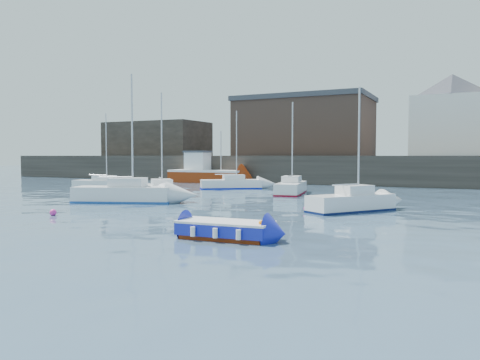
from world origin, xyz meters
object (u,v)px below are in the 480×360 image
at_px(sailboat_f, 291,187).
at_px(sailboat_c, 352,202).
at_px(fishing_boat, 206,173).
at_px(sailboat_a, 124,193).
at_px(buoy_near, 53,216).
at_px(sailboat_b, 161,191).
at_px(sailboat_e, 102,184).
at_px(sailboat_h, 231,184).
at_px(buoy_far, 280,194).
at_px(blue_dinghy, 225,229).
at_px(buoy_mid, 307,212).

bearing_deg(sailboat_f, sailboat_c, -54.22).
height_order(fishing_boat, sailboat_a, sailboat_a).
bearing_deg(sailboat_f, buoy_near, -109.31).
height_order(sailboat_a, sailboat_c, sailboat_a).
xyz_separation_m(fishing_boat, sailboat_b, (6.67, -17.83, -0.62)).
height_order(sailboat_e, sailboat_h, sailboat_h).
distance_m(fishing_boat, buoy_far, 17.86).
height_order(sailboat_b, buoy_near, sailboat_b).
bearing_deg(fishing_boat, blue_dinghy, -58.73).
bearing_deg(sailboat_b, sailboat_e, 154.16).
xyz_separation_m(sailboat_b, sailboat_h, (0.38, 10.27, -0.02)).
distance_m(fishing_boat, sailboat_f, 17.66).
distance_m(blue_dinghy, buoy_near, 11.06).
relative_size(sailboat_c, buoy_mid, 16.12).
bearing_deg(sailboat_h, buoy_near, -88.12).
bearing_deg(sailboat_c, buoy_mid, -146.07).
bearing_deg(buoy_mid, sailboat_h, 129.89).
height_order(sailboat_e, sailboat_f, sailboat_f).
distance_m(sailboat_e, sailboat_h, 11.67).
xyz_separation_m(blue_dinghy, buoy_mid, (0.21, 9.01, -0.37)).
relative_size(sailboat_h, buoy_near, 20.60).
bearing_deg(buoy_mid, blue_dinghy, -91.36).
xyz_separation_m(blue_dinghy, buoy_far, (-5.14, 18.95, -0.37)).
distance_m(sailboat_c, buoy_far, 11.33).
bearing_deg(blue_dinghy, sailboat_b, 132.97).
height_order(sailboat_c, buoy_mid, sailboat_c).
bearing_deg(sailboat_e, sailboat_c, -16.72).
xyz_separation_m(blue_dinghy, sailboat_a, (-12.01, 8.83, 0.21)).
bearing_deg(buoy_far, sailboat_b, -137.85).
distance_m(blue_dinghy, fishing_boat, 35.85).
xyz_separation_m(fishing_boat, buoy_near, (7.74, -28.59, -1.11)).
xyz_separation_m(sailboat_b, sailboat_c, (14.18, -2.43, 0.03)).
bearing_deg(sailboat_h, sailboat_c, -42.64).
xyz_separation_m(fishing_boat, sailboat_c, (20.85, -20.26, -0.59)).
bearing_deg(sailboat_b, blue_dinghy, -47.03).
distance_m(sailboat_f, sailboat_h, 7.64).
relative_size(sailboat_f, sailboat_h, 1.02).
relative_size(blue_dinghy, fishing_boat, 0.40).
xyz_separation_m(blue_dinghy, sailboat_c, (2.25, 10.38, 0.15)).
xyz_separation_m(fishing_boat, sailboat_h, (7.06, -7.56, -0.64)).
relative_size(blue_dinghy, sailboat_e, 0.52).
bearing_deg(sailboat_h, fishing_boat, 133.02).
xyz_separation_m(sailboat_b, sailboat_e, (-9.93, 4.81, -0.04)).
xyz_separation_m(blue_dinghy, sailboat_b, (-11.93, 12.81, 0.12)).
bearing_deg(blue_dinghy, sailboat_a, 143.66).
bearing_deg(blue_dinghy, fishing_boat, 121.27).
xyz_separation_m(buoy_near, buoy_mid, (11.07, 6.96, 0.00)).
relative_size(sailboat_b, sailboat_f, 1.03).
distance_m(sailboat_c, buoy_near, 15.54).
relative_size(sailboat_h, buoy_far, 15.74).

